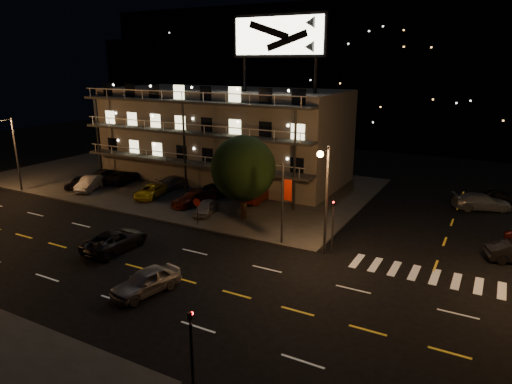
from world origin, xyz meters
The scene contains 25 objects.
ground centered at (0.00, 0.00, 0.00)m, with size 140.00×140.00×0.00m, color black.
curb_nw centered at (-14.00, 20.00, 0.07)m, with size 44.00×24.00×0.15m, color #31312F.
motel centered at (-9.94, 23.88, 5.34)m, with size 28.00×13.80×18.10m.
hill_backdrop centered at (-5.94, 68.78, 11.55)m, with size 120.00×25.00×24.00m.
streetlight_nw centered at (-26.00, 7.94, 4.96)m, with size 0.44×1.92×8.00m.
streetlight_nc centered at (8.50, 7.94, 4.96)m, with size 0.44×1.92×8.00m.
signal_nw centered at (9.00, 8.50, 2.57)m, with size 0.20×0.27×4.60m.
signal_sw centered at (9.00, -8.50, 2.57)m, with size 0.20×0.27×4.60m.
banner_north centered at (5.09, 8.40, 3.43)m, with size 0.83×0.16×6.40m.
stop_sign centered at (-3.00, 8.57, 1.71)m, with size 0.91×0.11×2.61m.
tree centered at (-0.44, 11.90, 4.52)m, with size 5.85×5.63×7.36m.
lot_car_0 centered at (-21.35, 12.04, 0.77)m, with size 1.48×3.67×1.25m, color black.
lot_car_1 centered at (-19.63, 11.94, 0.88)m, with size 1.56×4.46×1.47m, color gray.
lot_car_2 centered at (-11.99, 12.94, 0.77)m, with size 2.06×4.46×1.24m, color yellow.
lot_car_3 centered at (-6.55, 12.88, 0.81)m, with size 1.86×4.57×1.33m, color #51150B.
lot_car_4 centered at (-3.99, 11.23, 0.77)m, with size 1.46×3.64×1.24m, color gray.
lot_car_5 centered at (-21.44, 16.21, 0.77)m, with size 1.31×3.76×1.24m, color black.
lot_car_6 centered at (-18.85, 16.00, 0.83)m, with size 2.25×4.88×1.36m, color black.
lot_car_7 centered at (-12.12, 17.18, 0.82)m, with size 1.88×4.62×1.34m, color gray.
lot_car_8 centered at (-6.12, 16.20, 0.92)m, with size 1.81×4.50×1.53m, color black.
lot_car_9 centered at (-1.70, 16.87, 0.87)m, with size 1.53×4.38×1.44m, color #51150B.
side_car_2 centered at (17.97, 25.22, 0.76)m, with size 2.13×5.25×1.52m, color gray.
side_car_3 centered at (19.61, 28.55, 0.68)m, with size 1.60×3.98×1.36m, color black.
road_car_east centered at (1.04, -2.40, 0.76)m, with size 1.79×4.45×1.52m, color gray.
road_car_west centered at (-5.47, 1.60, 0.74)m, with size 2.46×5.33×1.48m, color black.
Camera 1 is at (18.85, -21.19, 13.60)m, focal length 32.00 mm.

